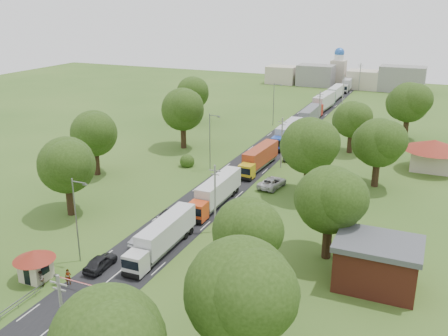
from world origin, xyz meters
The scene contains 45 objects.
ground centered at (0.00, 0.00, 0.00)m, with size 260.00×260.00×0.00m, color #32561C.
road centered at (0.00, 20.00, 0.00)m, with size 8.00×200.00×0.04m, color black.
boom_barrier centered at (-1.36, -25.00, 0.89)m, with size 9.22×0.35×1.18m.
guard_booth centered at (-7.20, -25.00, 2.16)m, with size 4.40×4.40×3.45m.
info_sign centered at (5.20, 35.00, 3.00)m, with size 0.12×3.10×4.10m.
pole_0 centered at (5.50, -35.00, 4.68)m, with size 1.60×0.24×9.00m.
pole_1 centered at (5.50, -7.00, 4.68)m, with size 1.60×0.24×9.00m.
pole_2 centered at (5.50, 21.00, 4.68)m, with size 1.60×0.24×9.00m.
pole_3 centered at (5.50, 49.00, 4.68)m, with size 1.60×0.24×9.00m.
pole_4 centered at (5.50, 77.00, 4.68)m, with size 1.60×0.24×9.00m.
pole_5 centered at (5.50, 105.00, 4.68)m, with size 1.60×0.24×9.00m.
lamp_0 centered at (-5.35, -20.00, 5.55)m, with size 2.03×0.22×10.00m.
lamp_1 centered at (-5.35, 15.00, 5.55)m, with size 2.03×0.22×10.00m.
lamp_2 centered at (-5.35, 50.00, 5.55)m, with size 2.03×0.22×10.00m.
tree_1 centered at (17.99, -29.83, 7.85)m, with size 9.60×9.60×12.05m.
tree_2 centered at (13.99, -17.86, 6.60)m, with size 8.00×8.00×10.10m.
tree_3 centered at (19.99, -7.84, 7.22)m, with size 8.80×8.80×11.07m.
tree_4 centered at (12.99, 10.17, 7.85)m, with size 9.60×9.60×12.05m.
tree_5 centered at (21.99, 18.16, 7.22)m, with size 8.80×8.80×11.07m.
tree_6 centered at (14.99, 35.14, 6.60)m, with size 8.00×8.00×10.10m.
tree_7 centered at (23.99, 50.17, 7.85)m, with size 9.60×9.60×12.05m.
tree_10 centered at (-15.01, -9.84, 7.22)m, with size 8.80×8.80×11.07m.
tree_11 centered at (-22.01, 5.16, 7.22)m, with size 8.80×8.80×11.07m.
tree_12 centered at (-16.01, 25.17, 7.85)m, with size 9.60×9.60×12.05m.
tree_13 centered at (-24.01, 45.16, 7.22)m, with size 8.80×8.80×11.07m.
house_brick centered at (26.00, -12.00, 2.65)m, with size 8.60×6.60×5.20m.
house_cream centered at (30.00, 30.00, 3.64)m, with size 10.08×10.08×5.80m.
distant_town centered at (0.68, 110.00, 3.49)m, with size 52.00×8.00×8.00m.
church centered at (-4.00, 118.00, 5.39)m, with size 5.00×5.00×12.30m.
truck_0 centered at (2.05, -14.23, 1.98)m, with size 2.51×13.51×3.74m.
truck_1 centered at (2.04, 0.93, 2.06)m, with size 2.43×13.97×3.87m.
truck_2 centered at (2.19, 18.63, 2.01)m, with size 2.94×13.69×3.78m.
truck_3 centered at (2.09, 36.44, 2.18)m, with size 2.68×14.86×4.12m.
truck_4 centered at (2.34, 52.84, 2.17)m, with size 2.63×14.75×4.09m.
truck_5 centered at (1.71, 70.12, 2.31)m, with size 3.35×15.75×4.35m.
truck_6 centered at (1.62, 86.27, 2.11)m, with size 2.63×14.34×3.97m.
truck_7 centered at (1.88, 104.76, 2.08)m, with size 3.05×14.20×3.92m.
truck_8 centered at (1.76, 120.20, 2.08)m, with size 2.62×14.13×3.91m.
car_lane_front centered at (-2.28, -20.50, 0.79)m, with size 1.87×4.65×1.59m, color black.
car_lane_mid centered at (-1.00, -13.69, 0.70)m, with size 1.48×4.23×1.40m, color gray.
car_lane_rear centered at (-1.66, -6.45, 0.76)m, with size 2.12×5.21×1.51m, color black.
car_verge_near centered at (7.23, 10.94, 0.83)m, with size 2.76×5.98×1.66m, color silver.
car_verge_far centered at (5.50, 26.02, 0.76)m, with size 1.80×4.47×1.52m, color slate.
pedestrian_near centered at (-3.36, -24.50, 0.87)m, with size 0.63×0.41×1.73m, color gray.
pedestrian_booth centered at (-5.65, -26.00, 0.91)m, with size 0.88×0.69×1.82m, color gray.
Camera 1 is at (29.65, -59.67, 28.35)m, focal length 40.00 mm.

